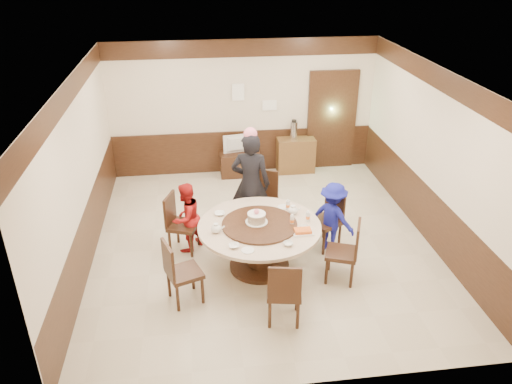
{
  "coord_description": "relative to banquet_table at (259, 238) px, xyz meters",
  "views": [
    {
      "loc": [
        -1.02,
        -6.97,
        4.52
      ],
      "look_at": [
        -0.16,
        -0.28,
        1.1
      ],
      "focal_mm": 35.0,
      "sensor_mm": 36.0,
      "label": 1
    }
  ],
  "objects": [
    {
      "name": "bottle_1",
      "position": [
        0.73,
        0.02,
        0.3
      ],
      "size": [
        0.06,
        0.06,
        0.16
      ],
      "primitive_type": "cylinder",
      "color": "white",
      "rests_on": "banquet_table"
    },
    {
      "name": "television",
      "position": [
        0.06,
        3.43,
        0.16
      ],
      "size": [
        0.69,
        0.2,
        0.39
      ],
      "primitive_type": "imported",
      "rotation": [
        0.0,
        0.0,
        3.31
      ],
      "color": "gray",
      "rests_on": "tv_stand"
    },
    {
      "name": "person_red",
      "position": [
        -1.08,
        0.67,
        0.05
      ],
      "size": [
        0.7,
        0.71,
        1.16
      ],
      "primitive_type": "imported",
      "rotation": [
        0.0,
        0.0,
        4.0
      ],
      "color": "#B01717",
      "rests_on": "ground"
    },
    {
      "name": "notice_right",
      "position": [
        0.71,
        3.63,
        0.92
      ],
      "size": [
        0.3,
        0.0,
        0.22
      ],
      "primitive_type": "cube",
      "color": "white",
      "rests_on": "room"
    },
    {
      "name": "teapot_left",
      "position": [
        -0.65,
        -0.12,
        0.28
      ],
      "size": [
        0.17,
        0.15,
        0.13
      ],
      "primitive_type": "ellipsoid",
      "color": "white",
      "rests_on": "banquet_table"
    },
    {
      "name": "saucer_far",
      "position": [
        0.45,
        0.5,
        0.22
      ],
      "size": [
        0.18,
        0.18,
        0.01
      ],
      "primitive_type": "cylinder",
      "color": "white",
      "rests_on": "banquet_table"
    },
    {
      "name": "chair_1",
      "position": [
        0.25,
        1.28,
        -0.23
      ],
      "size": [
        0.58,
        0.58,
        0.97
      ],
      "rotation": [
        0.0,
        0.0,
        2.73
      ],
      "color": "#341D10",
      "rests_on": "ground"
    },
    {
      "name": "chair_0",
      "position": [
        1.15,
        0.47,
        -0.23
      ],
      "size": [
        0.61,
        0.6,
        0.97
      ],
      "rotation": [
        0.0,
        0.0,
        2.1
      ],
      "color": "#341D10",
      "rests_on": "ground"
    },
    {
      "name": "notice_left",
      "position": [
        0.06,
        3.63,
        1.22
      ],
      "size": [
        0.25,
        0.0,
        0.35
      ],
      "primitive_type": "cube",
      "color": "white",
      "rests_on": "room"
    },
    {
      "name": "side_cabinet",
      "position": [
        1.26,
        3.46,
        -0.16
      ],
      "size": [
        0.8,
        0.4,
        0.75
      ],
      "primitive_type": "cube",
      "color": "brown",
      "rests_on": "ground"
    },
    {
      "name": "person_standing",
      "position": [
        0.0,
        1.11,
        0.36
      ],
      "size": [
        0.74,
        0.58,
        1.79
      ],
      "primitive_type": "imported",
      "rotation": [
        0.0,
        0.0,
        2.88
      ],
      "color": "black",
      "rests_on": "ground"
    },
    {
      "name": "chair_5",
      "position": [
        1.17,
        -0.45,
        -0.23
      ],
      "size": [
        0.58,
        0.57,
        0.97
      ],
      "rotation": [
        0.0,
        0.0,
        7.48
      ],
      "color": "#341D10",
      "rests_on": "ground"
    },
    {
      "name": "saucer_near",
      "position": [
        -0.25,
        -0.65,
        0.22
      ],
      "size": [
        0.18,
        0.18,
        0.01
      ],
      "primitive_type": "cylinder",
      "color": "white",
      "rests_on": "banquet_table"
    },
    {
      "name": "room",
      "position": [
        0.16,
        0.69,
        0.55
      ],
      "size": [
        6.0,
        6.04,
        2.84
      ],
      "color": "beige",
      "rests_on": "ground"
    },
    {
      "name": "tv_stand",
      "position": [
        0.06,
        3.43,
        -0.28
      ],
      "size": [
        0.85,
        0.45,
        0.5
      ],
      "primitive_type": "cube",
      "color": "#341D10",
      "rests_on": "ground"
    },
    {
      "name": "birthday_cake",
      "position": [
        -0.04,
        0.04,
        0.32
      ],
      "size": [
        0.33,
        0.33,
        0.22
      ],
      "color": "white",
      "rests_on": "banquet_table"
    },
    {
      "name": "bottle_0",
      "position": [
        0.48,
        -0.06,
        0.3
      ],
      "size": [
        0.06,
        0.06,
        0.16
      ],
      "primitive_type": "cylinder",
      "color": "white",
      "rests_on": "banquet_table"
    },
    {
      "name": "person_blue",
      "position": [
        1.22,
        0.37,
        0.05
      ],
      "size": [
        0.84,
        0.85,
        1.18
      ],
      "primitive_type": "imported",
      "rotation": [
        0.0,
        0.0,
        2.34
      ],
      "color": "navy",
      "rests_on": "ground"
    },
    {
      "name": "bowl_3",
      "position": [
        0.64,
        -0.18,
        0.24
      ],
      "size": [
        0.13,
        0.13,
        0.04
      ],
      "primitive_type": "imported",
      "color": "white",
      "rests_on": "banquet_table"
    },
    {
      "name": "chair_2",
      "position": [
        -1.16,
        0.65,
        -0.23
      ],
      "size": [
        0.57,
        0.56,
        0.97
      ],
      "rotation": [
        0.0,
        0.0,
        4.37
      ],
      "color": "#341D10",
      "rests_on": "ground"
    },
    {
      "name": "banquet_table",
      "position": [
        0.0,
        0.0,
        0.0
      ],
      "size": [
        1.83,
        1.83,
        0.78
      ],
      "color": "#341D10",
      "rests_on": "ground"
    },
    {
      "name": "chair_3",
      "position": [
        -1.14,
        -0.64,
        -0.23
      ],
      "size": [
        0.57,
        0.57,
        0.97
      ],
      "rotation": [
        0.0,
        0.0,
        5.07
      ],
      "color": "#341D10",
      "rests_on": "ground"
    },
    {
      "name": "bowl_1",
      "position": [
        0.32,
        -0.59,
        0.24
      ],
      "size": [
        0.14,
        0.14,
        0.04
      ],
      "primitive_type": "imported",
      "color": "white",
      "rests_on": "banquet_table"
    },
    {
      "name": "bowl_0",
      "position": [
        -0.56,
        0.39,
        0.24
      ],
      "size": [
        0.16,
        0.16,
        0.04
      ],
      "primitive_type": "imported",
      "color": "white",
      "rests_on": "banquet_table"
    },
    {
      "name": "thermos",
      "position": [
        1.2,
        3.46,
        0.41
      ],
      "size": [
        0.15,
        0.15,
        0.38
      ],
      "primitive_type": "cylinder",
      "color": "silver",
      "rests_on": "side_cabinet"
    },
    {
      "name": "teapot_right",
      "position": [
        0.56,
        0.27,
        0.28
      ],
      "size": [
        0.17,
        0.15,
        0.13
      ],
      "primitive_type": "ellipsoid",
      "color": "white",
      "rests_on": "banquet_table"
    },
    {
      "name": "bottle_2",
      "position": [
        0.5,
        0.41,
        0.3
      ],
      "size": [
        0.06,
        0.06,
        0.16
      ],
      "primitive_type": "cylinder",
      "color": "white",
      "rests_on": "banquet_table"
    },
    {
      "name": "shrimp_platter",
      "position": [
        0.59,
        -0.3,
        0.24
      ],
      "size": [
        0.3,
        0.2,
        0.06
      ],
      "color": "white",
      "rests_on": "banquet_table"
    },
    {
      "name": "bowl_2",
      "position": [
        -0.43,
        -0.54,
        0.24
      ],
      "size": [
        0.15,
        0.15,
        0.04
      ],
      "primitive_type": "imported",
      "color": "white",
      "rests_on": "banquet_table"
    },
    {
      "name": "chair_4",
      "position": [
        0.16,
        -1.23,
        -0.23
      ],
      "size": [
        0.51,
        0.52,
        0.97
      ],
      "rotation": [
        0.0,
        0.0,
        6.11
      ],
      "color": "#341D10",
      "rests_on": "ground"
    }
  ]
}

